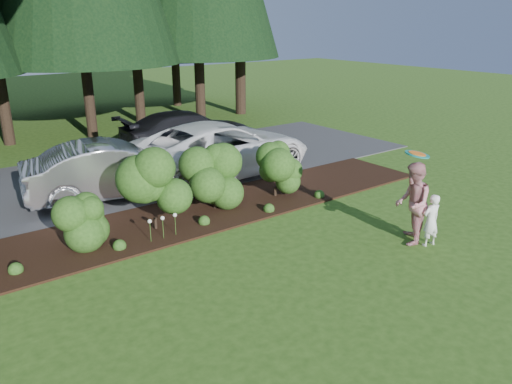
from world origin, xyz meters
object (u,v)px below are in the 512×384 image
Objects in this scene: car_dark_suv at (188,131)px; adult at (412,204)px; car_white_suv at (221,149)px; frisbee at (417,154)px; child at (431,220)px; car_silver_wagon at (114,170)px.

car_dark_suv is 2.82× the size of adult.
car_white_suv is 11.96× the size of frisbee.
car_white_suv is at bearing -74.53° from child.
frisbee reaches higher than car_white_suv.
frisbee is at bearing 179.92° from car_dark_suv.
car_white_suv is 5.14× the size of child.
car_dark_suv is 4.37× the size of child.
child is at bearing -177.23° from car_white_suv.
car_white_suv is 3.32× the size of adult.
car_silver_wagon is 3.40m from car_white_suv.
frisbee is at bearing 178.34° from car_white_suv.
adult is at bearing -139.53° from car_silver_wagon.
car_dark_suv is at bearing 87.62° from frisbee.
adult is (-0.20, 0.36, 0.31)m from child.
car_silver_wagon is 5.14m from car_dark_suv.
car_white_suv is at bearing -80.22° from car_silver_wagon.
adult is at bearing 33.24° from frisbee.
child is 2.33× the size of frisbee.
child is at bearing 79.24° from adult.
car_white_suv reaches higher than car_dark_suv.
adult is (3.97, -6.52, 0.10)m from car_silver_wagon.
frisbee reaches higher than adult.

